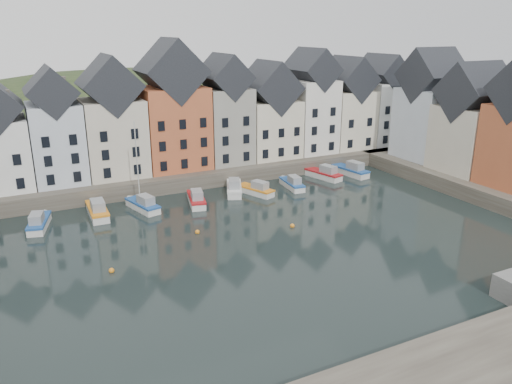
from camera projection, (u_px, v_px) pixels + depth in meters
ground at (265, 255)px, 48.27m from camera, size 260.00×260.00×0.00m
far_quay at (172, 170)px, 73.49m from camera, size 90.00×16.00×2.00m
right_quay at (502, 186)px, 66.11m from camera, size 14.00×54.00×2.00m
hillside at (138, 229)px, 101.56m from camera, size 153.60×70.40×64.00m
far_terrace at (195, 117)px, 70.67m from camera, size 72.37×8.16×17.78m
right_terrace at (474, 121)px, 67.52m from camera, size 8.30×24.25×16.36m
mooring_buoys at (206, 241)px, 51.08m from camera, size 20.50×5.50×0.50m
boat_b at (39, 223)px, 54.53m from camera, size 3.02×5.83×2.14m
boat_c at (98, 211)px, 57.97m from camera, size 2.10×6.30×2.40m
boat_d at (143, 205)px, 59.95m from camera, size 3.19×5.99×10.95m
boat_e at (196, 199)px, 61.98m from camera, size 3.02×6.01×2.21m
boat_f at (234, 188)px, 66.12m from camera, size 4.10×6.34×2.34m
boat_g at (256, 190)px, 65.70m from camera, size 3.58×5.69×2.09m
boat_h at (292, 184)px, 68.25m from camera, size 2.21×5.49×2.05m
boat_i at (324, 174)px, 72.62m from camera, size 3.26×6.22×2.28m
boat_j at (351, 170)px, 74.28m from camera, size 2.85×6.49×2.41m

